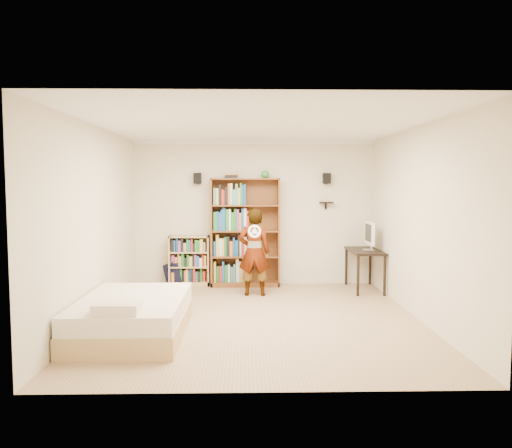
{
  "coord_description": "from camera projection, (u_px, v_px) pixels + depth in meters",
  "views": [
    {
      "loc": [
        -0.17,
        -6.88,
        1.88
      ],
      "look_at": [
        -0.01,
        0.6,
        1.29
      ],
      "focal_mm": 35.0,
      "sensor_mm": 36.0,
      "label": 1
    }
  ],
  "objects": [
    {
      "name": "crown_molding",
      "position": [
        258.0,
        127.0,
        6.8
      ],
      "size": [
        4.5,
        5.0,
        0.06
      ],
      "color": "white",
      "rests_on": "room_shell"
    },
    {
      "name": "daybed",
      "position": [
        133.0,
        312.0,
        6.25
      ],
      "size": [
        1.29,
        1.98,
        0.59
      ],
      "primitive_type": null,
      "color": "silver",
      "rests_on": "ground"
    },
    {
      "name": "wii_wheel",
      "position": [
        254.0,
        231.0,
        8.14
      ],
      "size": [
        0.22,
        0.08,
        0.22
      ],
      "primitive_type": "torus",
      "rotation": [
        1.36,
        0.0,
        0.0
      ],
      "color": "white",
      "rests_on": "person"
    },
    {
      "name": "ground",
      "position": [
        257.0,
        319.0,
        7.01
      ],
      "size": [
        4.5,
        5.0,
        0.01
      ],
      "primitive_type": "cube",
      "color": "tan",
      "rests_on": "ground"
    },
    {
      "name": "computer_desk",
      "position": [
        364.0,
        270.0,
        8.92
      ],
      "size": [
        0.53,
        1.06,
        0.72
      ],
      "primitive_type": null,
      "color": "black",
      "rests_on": "ground"
    },
    {
      "name": "person",
      "position": [
        254.0,
        252.0,
        8.44
      ],
      "size": [
        0.55,
        0.37,
        1.48
      ],
      "primitive_type": "imported",
      "rotation": [
        0.0,
        0.0,
        3.11
      ],
      "color": "black",
      "rests_on": "ground"
    },
    {
      "name": "speaker_left",
      "position": [
        198.0,
        178.0,
        9.22
      ],
      "size": [
        0.14,
        0.12,
        0.2
      ],
      "primitive_type": "cube",
      "color": "black",
      "rests_on": "room_shell"
    },
    {
      "name": "speaker_right",
      "position": [
        327.0,
        178.0,
        9.27
      ],
      "size": [
        0.14,
        0.12,
        0.2
      ],
      "primitive_type": "cube",
      "color": "black",
      "rests_on": "room_shell"
    },
    {
      "name": "low_bookshelf",
      "position": [
        189.0,
        261.0,
        9.3
      ],
      "size": [
        0.75,
        0.28,
        0.93
      ],
      "primitive_type": null,
      "color": "#D5B672",
      "rests_on": "ground"
    },
    {
      "name": "tall_bookshelf",
      "position": [
        245.0,
        232.0,
        9.23
      ],
      "size": [
        1.26,
        0.37,
        2.0
      ],
      "primitive_type": null,
      "color": "brown",
      "rests_on": "ground"
    },
    {
      "name": "room_shell",
      "position": [
        258.0,
        193.0,
        6.87
      ],
      "size": [
        4.52,
        5.02,
        2.71
      ],
      "color": "beige",
      "rests_on": "ground"
    },
    {
      "name": "imac",
      "position": [
        368.0,
        236.0,
        8.82
      ],
      "size": [
        0.16,
        0.51,
        0.5
      ],
      "primitive_type": null,
      "rotation": [
        0.0,
        0.0,
        -0.12
      ],
      "color": "white",
      "rests_on": "computer_desk"
    },
    {
      "name": "navy_bag",
      "position": [
        174.0,
        274.0,
        9.29
      ],
      "size": [
        0.36,
        0.26,
        0.44
      ],
      "primitive_type": null,
      "rotation": [
        0.0,
        0.0,
        -0.18
      ],
      "color": "black",
      "rests_on": "ground"
    },
    {
      "name": "wall_shelf",
      "position": [
        326.0,
        203.0,
        9.32
      ],
      "size": [
        0.25,
        0.16,
        0.02
      ],
      "primitive_type": "cube",
      "color": "black",
      "rests_on": "room_shell"
    }
  ]
}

